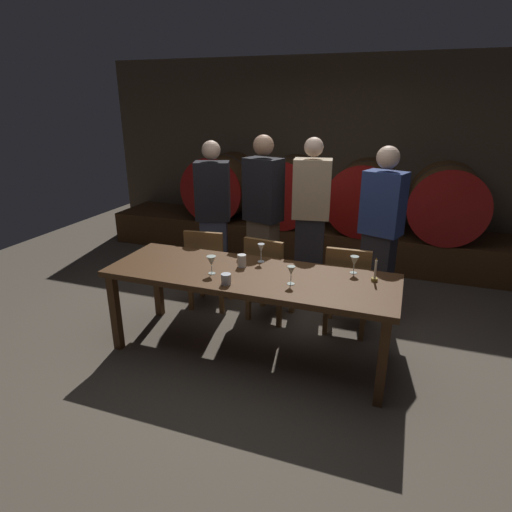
% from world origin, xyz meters
% --- Properties ---
extents(ground_plane, '(9.13, 9.13, 0.00)m').
position_xyz_m(ground_plane, '(0.00, 0.00, 0.00)').
color(ground_plane, brown).
extents(back_wall, '(7.02, 0.24, 2.69)m').
position_xyz_m(back_wall, '(0.00, 3.07, 1.34)').
color(back_wall, brown).
rests_on(back_wall, ground).
extents(barrel_shelf, '(6.32, 0.90, 0.46)m').
position_xyz_m(barrel_shelf, '(0.00, 2.52, 0.23)').
color(barrel_shelf, '#4C2D16').
rests_on(barrel_shelf, ground).
extents(wine_barrel_far_left, '(0.92, 0.93, 0.92)m').
position_xyz_m(wine_barrel_far_left, '(-1.52, 2.52, 0.91)').
color(wine_barrel_far_left, '#513319').
rests_on(wine_barrel_far_left, barrel_shelf).
extents(wine_barrel_center_left, '(0.92, 0.93, 0.92)m').
position_xyz_m(wine_barrel_center_left, '(-0.51, 2.52, 0.91)').
color(wine_barrel_center_left, brown).
rests_on(wine_barrel_center_left, barrel_shelf).
extents(wine_barrel_center_right, '(0.92, 0.93, 0.92)m').
position_xyz_m(wine_barrel_center_right, '(0.54, 2.52, 0.91)').
color(wine_barrel_center_right, brown).
rests_on(wine_barrel_center_right, barrel_shelf).
extents(wine_barrel_far_right, '(0.92, 0.93, 0.92)m').
position_xyz_m(wine_barrel_far_right, '(1.53, 2.52, 0.91)').
color(wine_barrel_far_right, brown).
rests_on(wine_barrel_far_right, barrel_shelf).
extents(dining_table, '(2.43, 0.81, 0.76)m').
position_xyz_m(dining_table, '(-0.10, -0.15, 0.69)').
color(dining_table, '#4C2D16').
rests_on(dining_table, ground).
extents(chair_left, '(0.44, 0.44, 0.88)m').
position_xyz_m(chair_left, '(-0.82, 0.52, 0.49)').
color(chair_left, brown).
rests_on(chair_left, ground).
extents(chair_center, '(0.44, 0.44, 0.88)m').
position_xyz_m(chair_center, '(-0.14, 0.48, 0.49)').
color(chair_center, brown).
rests_on(chair_center, ground).
extents(chair_right, '(0.41, 0.41, 0.88)m').
position_xyz_m(chair_right, '(0.64, 0.48, 0.49)').
color(chair_right, brown).
rests_on(chair_right, ground).
extents(guest_far_left, '(0.44, 0.35, 1.70)m').
position_xyz_m(guest_far_left, '(-0.99, 1.06, 0.87)').
color(guest_far_left, '#33384C').
rests_on(guest_far_left, ground).
extents(guest_center_left, '(0.43, 0.34, 1.79)m').
position_xyz_m(guest_center_left, '(-0.36, 0.95, 0.92)').
color(guest_center_left, brown).
rests_on(guest_center_left, ground).
extents(guest_center_right, '(0.41, 0.30, 1.77)m').
position_xyz_m(guest_center_right, '(0.14, 1.05, 0.91)').
color(guest_center_right, black).
rests_on(guest_center_right, ground).
extents(guest_far_right, '(0.44, 0.35, 1.72)m').
position_xyz_m(guest_far_right, '(0.85, 0.98, 0.88)').
color(guest_far_right, black).
rests_on(guest_far_right, ground).
extents(candle_center, '(0.05, 0.05, 0.20)m').
position_xyz_m(candle_center, '(0.89, 0.03, 0.81)').
color(candle_center, olive).
rests_on(candle_center, dining_table).
extents(wine_glass_far_left, '(0.08, 0.08, 0.15)m').
position_xyz_m(wine_glass_far_left, '(-0.39, -0.26, 0.87)').
color(wine_glass_far_left, silver).
rests_on(wine_glass_far_left, dining_table).
extents(wine_glass_center_left, '(0.06, 0.06, 0.17)m').
position_xyz_m(wine_glass_center_left, '(-0.09, 0.13, 0.88)').
color(wine_glass_center_left, white).
rests_on(wine_glass_center_left, dining_table).
extents(wine_glass_center_right, '(0.06, 0.06, 0.15)m').
position_xyz_m(wine_glass_center_right, '(0.28, -0.25, 0.86)').
color(wine_glass_center_right, silver).
rests_on(wine_glass_center_right, dining_table).
extents(wine_glass_far_right, '(0.07, 0.07, 0.15)m').
position_xyz_m(wine_glass_far_right, '(0.71, 0.15, 0.86)').
color(wine_glass_far_right, silver).
rests_on(wine_glass_far_right, dining_table).
extents(cup_left, '(0.07, 0.07, 0.11)m').
position_xyz_m(cup_left, '(-0.21, -0.03, 0.81)').
color(cup_left, white).
rests_on(cup_left, dining_table).
extents(cup_right, '(0.08, 0.08, 0.09)m').
position_xyz_m(cup_right, '(-0.19, -0.42, 0.80)').
color(cup_right, silver).
rests_on(cup_right, dining_table).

